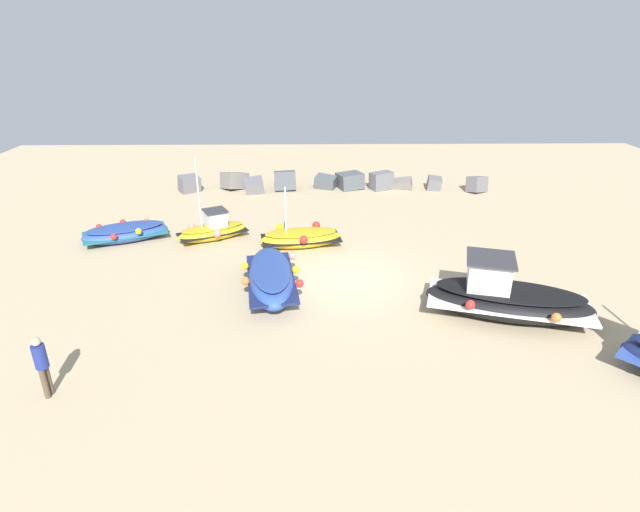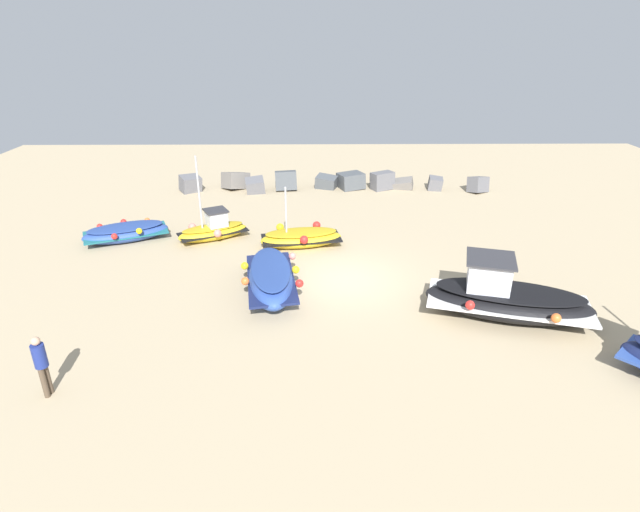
% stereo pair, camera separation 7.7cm
% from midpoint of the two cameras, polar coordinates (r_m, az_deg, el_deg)
% --- Properties ---
extents(ground_plane, '(49.43, 49.43, 0.00)m').
position_cam_midpoint_polar(ground_plane, '(19.02, 2.86, -2.71)').
color(ground_plane, tan).
extents(fishing_boat_0, '(3.67, 2.11, 2.69)m').
position_cam_midpoint_polar(fishing_boat_0, '(21.83, -2.02, 2.06)').
color(fishing_boat_0, gold).
rests_on(fishing_boat_0, ground_plane).
extents(fishing_boat_2, '(2.28, 4.43, 1.05)m').
position_cam_midpoint_polar(fishing_boat_2, '(18.02, -5.41, -2.45)').
color(fishing_boat_2, '#2D4C9E').
rests_on(fishing_boat_2, ground_plane).
extents(fishing_boat_3, '(3.88, 2.73, 0.82)m').
position_cam_midpoint_polar(fishing_boat_3, '(23.98, -20.83, 2.48)').
color(fishing_boat_3, '#2D4C9E').
rests_on(fishing_boat_3, ground_plane).
extents(fishing_boat_4, '(3.27, 2.44, 3.80)m').
position_cam_midpoint_polar(fishing_boat_4, '(23.04, -11.76, 2.94)').
color(fishing_boat_4, gold).
rests_on(fishing_boat_4, ground_plane).
extents(fishing_boat_5, '(5.66, 3.57, 2.04)m').
position_cam_midpoint_polar(fishing_boat_5, '(17.49, 20.24, -4.46)').
color(fishing_boat_5, black).
rests_on(fishing_boat_5, ground_plane).
extents(person_walking, '(0.32, 0.32, 1.73)m').
position_cam_midpoint_polar(person_walking, '(14.62, -28.64, -10.40)').
color(person_walking, brown).
rests_on(person_walking, ground_plane).
extents(breakwater_rocks, '(17.93, 2.55, 1.34)m').
position_cam_midpoint_polar(breakwater_rocks, '(29.92, -0.05, 8.28)').
color(breakwater_rocks, slate).
rests_on(breakwater_rocks, ground_plane).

